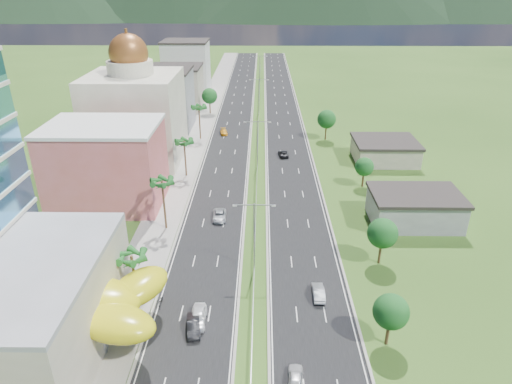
{
  "coord_description": "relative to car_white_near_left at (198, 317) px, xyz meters",
  "views": [
    {
      "loc": [
        1.03,
        -46.59,
        39.73
      ],
      "look_at": [
        0.08,
        22.2,
        7.0
      ],
      "focal_mm": 32.0,
      "sensor_mm": 36.0,
      "label": 1
    }
  ],
  "objects": [
    {
      "name": "car_yellow_far_left",
      "position": [
        -2.67,
        75.71,
        -0.18
      ],
      "size": [
        2.48,
        4.65,
        1.28
      ],
      "primitive_type": "imported",
      "rotation": [
        0.0,
        0.0,
        0.16
      ],
      "color": "orange",
      "rests_on": "road_left"
    },
    {
      "name": "pink_shophouse",
      "position": [
        -21.13,
        33.62,
        6.64
      ],
      "size": [
        20.0,
        15.0,
        15.0
      ],
      "primitive_type": "cube",
      "color": "#C35950",
      "rests_on": "ground"
    },
    {
      "name": "car_dark_far_right",
      "position": [
        13.1,
        58.93,
        -0.19
      ],
      "size": [
        2.54,
        4.75,
        1.27
      ],
      "primitive_type": "imported",
      "rotation": [
        0.0,
        0.0,
        3.24
      ],
      "color": "black",
      "rests_on": "road_right"
    },
    {
      "name": "palm_tree_d",
      "position": [
        -8.63,
        46.62,
        6.68
      ],
      "size": [
        3.6,
        3.6,
        8.6
      ],
      "color": "#47301C",
      "rests_on": "ground"
    },
    {
      "name": "streetlight_median_b",
      "position": [
        6.87,
        11.62,
        5.88
      ],
      "size": [
        6.04,
        0.25,
        11.0
      ],
      "color": "gray",
      "rests_on": "ground"
    },
    {
      "name": "leafy_tree_rb",
      "position": [
        25.87,
        13.62,
        4.31
      ],
      "size": [
        4.55,
        4.55,
        7.47
      ],
      "color": "#47301C",
      "rests_on": "ground"
    },
    {
      "name": "domed_building",
      "position": [
        -21.13,
        56.62,
        10.49
      ],
      "size": [
        20.0,
        20.0,
        28.7
      ],
      "color": "#BEB79D",
      "rests_on": "ground"
    },
    {
      "name": "leafy_tree_rc",
      "position": [
        28.87,
        41.62,
        3.51
      ],
      "size": [
        3.85,
        3.85,
        6.33
      ],
      "color": "#47301C",
      "rests_on": "ground"
    },
    {
      "name": "palm_tree_e",
      "position": [
        -8.63,
        71.62,
        7.44
      ],
      "size": [
        3.6,
        3.6,
        9.4
      ],
      "color": "#47301C",
      "rests_on": "ground"
    },
    {
      "name": "car_white_near_left",
      "position": [
        0.0,
        0.0,
        0.0
      ],
      "size": [
        2.07,
        4.89,
        1.65
      ],
      "primitive_type": "imported",
      "rotation": [
        0.0,
        0.0,
        0.03
      ],
      "color": "white",
      "rests_on": "road_left"
    },
    {
      "name": "streetlight_median_d",
      "position": [
        6.87,
        96.62,
        5.88
      ],
      "size": [
        6.04,
        0.25,
        11.0
      ],
      "color": "gray",
      "rests_on": "ground"
    },
    {
      "name": "midrise_grey",
      "position": [
        -20.13,
        81.62,
        7.14
      ],
      "size": [
        16.0,
        15.0,
        16.0
      ],
      "primitive_type": "cube",
      "color": "gray",
      "rests_on": "ground"
    },
    {
      "name": "median_guardrail",
      "position": [
        6.87,
        73.61,
        -0.25
      ],
      "size": [
        0.1,
        216.06,
        0.76
      ],
      "color": "gray",
      "rests_on": "ground"
    },
    {
      "name": "palm_tree_b",
      "position": [
        -8.63,
        3.62,
        6.2
      ],
      "size": [
        3.6,
        3.6,
        8.1
      ],
      "color": "#47301C",
      "rests_on": "ground"
    },
    {
      "name": "streetlight_median_e",
      "position": [
        6.87,
        141.62,
        5.88
      ],
      "size": [
        6.04,
        0.25,
        11.0
      ],
      "color": "gray",
      "rests_on": "ground"
    },
    {
      "name": "mountain_ridge",
      "position": [
        66.87,
        451.62,
        -0.86
      ],
      "size": [
        860.0,
        140.0,
        90.0
      ],
      "primitive_type": null,
      "color": "black",
      "rests_on": "ground"
    },
    {
      "name": "leafy_tree_lfar",
      "position": [
        -8.63,
        96.62,
        4.71
      ],
      "size": [
        4.9,
        4.9,
        8.05
      ],
      "color": "#47301C",
      "rests_on": "ground"
    },
    {
      "name": "motorcycle",
      "position": [
        -5.43,
        3.28,
        -0.13
      ],
      "size": [
        0.74,
        2.19,
        1.39
      ],
      "primitive_type": "imported",
      "rotation": [
        0.0,
        0.0,
        -0.04
      ],
      "color": "black",
      "rests_on": "road_left"
    },
    {
      "name": "shed_far",
      "position": [
        36.87,
        56.62,
        1.34
      ],
      "size": [
        14.0,
        12.0,
        4.4
      ],
      "primitive_type": "cube",
      "color": "#9C9680",
      "rests_on": "ground"
    },
    {
      "name": "ground",
      "position": [
        6.87,
        1.62,
        -0.86
      ],
      "size": [
        500.0,
        500.0,
        0.0
      ],
      "primitive_type": "plane",
      "color": "#2D5119",
      "rests_on": "ground"
    },
    {
      "name": "sidewalk_left",
      "position": [
        -10.13,
        91.62,
        -0.8
      ],
      "size": [
        7.0,
        260.0,
        0.12
      ],
      "primitive_type": "cube",
      "color": "gray",
      "rests_on": "ground"
    },
    {
      "name": "streetlight_median_c",
      "position": [
        6.87,
        51.62,
        5.88
      ],
      "size": [
        6.04,
        0.25,
        11.0
      ],
      "color": "gray",
      "rests_on": "ground"
    },
    {
      "name": "palm_tree_c",
      "position": [
        -8.63,
        23.62,
        7.64
      ],
      "size": [
        3.6,
        3.6,
        9.6
      ],
      "color": "#47301C",
      "rests_on": "ground"
    },
    {
      "name": "car_dark_left",
      "position": [
        -0.39,
        -1.56,
        -0.09
      ],
      "size": [
        2.27,
        4.65,
        1.47
      ],
      "primitive_type": "imported",
      "rotation": [
        0.0,
        0.0,
        0.17
      ],
      "color": "black",
      "rests_on": "road_left"
    },
    {
      "name": "midrise_beige",
      "position": [
        -20.13,
        103.62,
        5.64
      ],
      "size": [
        16.0,
        15.0,
        13.0
      ],
      "primitive_type": "cube",
      "color": "#9C9680",
      "rests_on": "ground"
    },
    {
      "name": "road_left",
      "position": [
        -0.63,
        91.62,
        -0.84
      ],
      "size": [
        11.0,
        260.0,
        0.04
      ],
      "primitive_type": "cube",
      "color": "black",
      "rests_on": "ground"
    },
    {
      "name": "car_silver_mid_left",
      "position": [
        0.33,
        27.1,
        -0.13
      ],
      "size": [
        2.54,
        5.08,
        1.38
      ],
      "primitive_type": "imported",
      "rotation": [
        0.0,
        0.0,
        0.05
      ],
      "color": "#A6A9AE",
      "rests_on": "road_left"
    },
    {
      "name": "car_silver_right",
      "position": [
        15.72,
        5.31,
        -0.11
      ],
      "size": [
        1.53,
        4.36,
        1.44
      ],
      "primitive_type": "imported",
      "rotation": [
        0.0,
        0.0,
        3.14
      ],
      "color": "#ACAFB4",
      "rests_on": "road_right"
    },
    {
      "name": "shed_near",
      "position": [
        34.87,
        26.62,
        1.64
      ],
      "size": [
        15.0,
        10.0,
        5.0
      ],
      "primitive_type": "cube",
      "color": "gray",
      "rests_on": "ground"
    },
    {
      "name": "car_white_near_right",
      "position": [
        11.68,
        -9.34,
        -0.14
      ],
      "size": [
        1.87,
        4.14,
        1.38
      ],
      "primitive_type": "imported",
      "rotation": [
        0.0,
        0.0,
        3.08
      ],
      "color": "silver",
      "rests_on": "road_right"
    },
    {
      "name": "midrise_white",
      "position": [
        -20.13,
        126.62,
        8.14
      ],
      "size": [
        16.0,
        15.0,
        18.0
      ],
      "primitive_type": "cube",
      "color": "silver",
      "rests_on": "ground"
    },
    {
      "name": "leafy_tree_rd",
      "position": [
        24.87,
        71.62,
        4.71
      ],
      "size": [
        4.9,
        4.9,
        8.05
      ],
      "color": "#47301C",
      "rests_on": "ground"
    },
    {
      "name": "leafy_tree_ra",
      "position": [
        22.87,
        -3.38,
        3.91
      ],
      "size": [
        4.2,
        4.2,
        6.9
      ],
      "color": "#47301C",
      "rests_on": "ground"
    },
    {
      "name": "lime_canopy",
      "position": [
        -13.13,
        -2.38,
        4.13
      ],
      "size": [
        18.0,
        15.0,
        7.4
      ],
      "color": "gold",
      "rests_on": "ground"
    },
    {
      "name": "road_right",
      "position": [
        14.37,
        91.62,
        -0.84
      ],
      "size": [
        11.0,
        260.0,
        0.04
      ],
      "primitive_type": "cube",
      "color": "black",
      "rests_on": "ground"
    }
  ]
}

